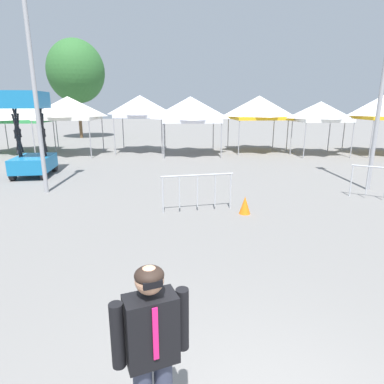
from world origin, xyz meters
name	(u,v)px	position (x,y,z in m)	size (l,w,h in m)	color
canopy_tent_far_right	(18,110)	(-11.01, 19.38, 2.63)	(3.75, 3.75, 3.37)	#9E9EA3
canopy_tent_behind_left	(68,108)	(-7.51, 18.32, 2.77)	(3.34, 3.34, 3.44)	#9E9EA3
canopy_tent_behind_center	(140,106)	(-3.43, 19.62, 2.85)	(3.01, 3.01, 3.54)	#9E9EA3
canopy_tent_far_left	(190,109)	(-0.26, 18.27, 2.69)	(3.62, 3.62, 3.43)	#9E9EA3
canopy_tent_center	(259,108)	(4.13, 19.64, 2.78)	(3.66, 3.66, 3.51)	#9E9EA3
canopy_tent_left_of_center	(320,112)	(7.48, 18.09, 2.56)	(3.09, 3.09, 3.15)	#9E9EA3
scissor_lift	(32,150)	(-7.04, 12.11, 1.09)	(1.69, 2.47, 3.49)	black
person_foreground	(152,349)	(-0.79, 0.41, 1.03)	(0.61, 0.38, 1.78)	#33384C
light_pole_near_lift	(30,51)	(-5.41, 9.32, 4.61)	(0.36, 0.36, 8.11)	#9E9EA3
tree_behind_tents_right	(76,72)	(-10.17, 28.77, 5.76)	(4.92, 4.92, 8.47)	brown
crowd_barrier_near_person	(198,185)	(-0.19, 7.17, 0.75)	(2.06, 0.49, 1.08)	#B7BABF
traffic_cone_lot_center	(245,205)	(1.13, 6.88, 0.25)	(0.32, 0.32, 0.50)	orange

